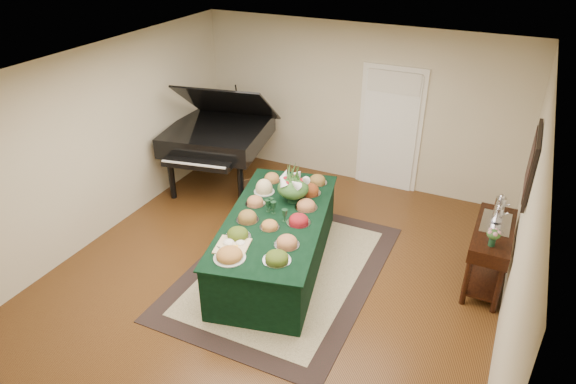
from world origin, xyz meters
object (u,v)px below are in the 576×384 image
at_px(floral_centerpiece, 293,184).
at_px(grand_piano, 218,134).
at_px(buffet_table, 276,241).
at_px(mahogany_sideboard, 492,242).

bearing_deg(floral_centerpiece, grand_piano, 148.01).
height_order(buffet_table, floral_centerpiece, floral_centerpiece).
bearing_deg(buffet_table, mahogany_sideboard, 16.94).
xyz_separation_m(grand_piano, mahogany_sideboard, (4.47, -0.88, -0.30)).
bearing_deg(grand_piano, mahogany_sideboard, -11.14).
distance_m(floral_centerpiece, mahogany_sideboard, 2.59).
xyz_separation_m(buffet_table, mahogany_sideboard, (2.57, 0.78, 0.26)).
bearing_deg(floral_centerpiece, mahogany_sideboard, 7.24).
bearing_deg(mahogany_sideboard, buffet_table, -163.06).
relative_size(floral_centerpiece, grand_piano, 0.21).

